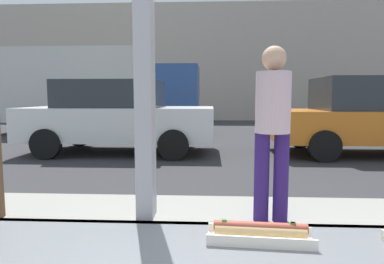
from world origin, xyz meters
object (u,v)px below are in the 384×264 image
at_px(hotdog_tray_near, 260,233).
at_px(pedestrian, 273,123).
at_px(parked_car_white, 118,116).
at_px(box_truck, 95,88).
at_px(parked_car_orange, 376,116).

xyz_separation_m(hotdog_tray_near, pedestrian, (0.45, 2.31, 0.10)).
bearing_deg(parked_car_white, pedestrian, -59.60).
bearing_deg(hotdog_tray_near, box_truck, 110.75).
height_order(parked_car_orange, pedestrian, pedestrian).
distance_m(parked_car_orange, pedestrian, 5.58).
relative_size(hotdog_tray_near, parked_car_orange, 0.06).
height_order(hotdog_tray_near, parked_car_orange, parked_car_orange).
height_order(box_truck, pedestrian, box_truck).
bearing_deg(hotdog_tray_near, parked_car_white, 108.04).
distance_m(hotdog_tray_near, box_truck, 11.80).
distance_m(hotdog_tray_near, parked_car_white, 7.28).
bearing_deg(box_truck, hotdog_tray_near, -69.25).
bearing_deg(pedestrian, parked_car_white, 120.40).
relative_size(hotdog_tray_near, parked_car_white, 0.06).
bearing_deg(pedestrian, box_truck, 117.98).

